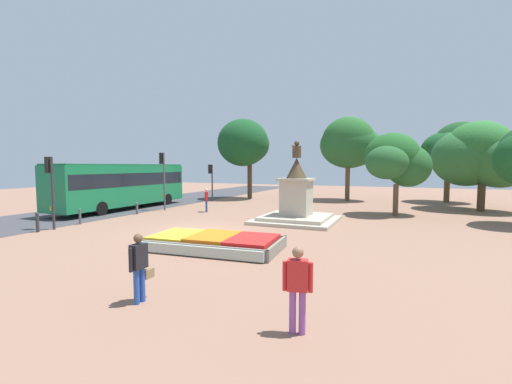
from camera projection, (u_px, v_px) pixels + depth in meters
The scene contains 19 objects.
ground_plane at pixel (199, 232), 16.44m from camera, with size 82.66×82.66×0.00m, color #8C6651.
street_asphalt_strip at pixel (48, 218), 20.65m from camera, with size 6.88×72.33×0.01m, color #3D3D42.
flower_planter at pixel (213, 243), 12.98m from camera, with size 5.32×3.03×0.54m.
statue_monument at pixel (296, 203), 19.35m from camera, with size 4.44×4.44×4.57m.
traffic_light_near_crossing at pixel (51, 180), 16.86m from camera, with size 0.41×0.29×3.61m.
traffic_light_mid_block at pixel (163, 171), 24.34m from camera, with size 0.42×0.31×4.10m.
traffic_light_far_corner at pixel (211, 175), 30.45m from camera, with size 0.41×0.30×3.29m.
city_bus at pixel (123, 183), 25.00m from camera, with size 2.64×11.27×3.30m.
pedestrian_with_handbag at pixel (140, 264), 7.86m from camera, with size 0.24×0.73×1.62m.
pedestrian_near_planter at pixel (298, 284), 6.37m from camera, with size 0.56×0.29×1.67m.
pedestrian_crossing_plaza at pixel (206, 198), 23.50m from camera, with size 0.40×0.49×1.63m.
kerb_bollard_mid_a at pixel (37, 222), 16.31m from camera, with size 0.16×0.16×0.96m.
kerb_bollard_mid_b at pixel (80, 216), 18.50m from camera, with size 0.14×0.14×0.88m.
kerb_bollard_north at pixel (137, 208), 22.41m from camera, with size 0.17×0.17×0.79m.
park_tree_far_left at pixel (351, 144), 30.94m from camera, with size 5.58×4.91×7.57m.
park_tree_behind_statue at pixel (243, 144), 32.69m from camera, with size 4.90×4.87×7.62m.
park_tree_far_right at pixel (480, 155), 24.10m from camera, with size 6.36×5.38×6.33m.
park_tree_mid_canopy at pixel (396, 161), 21.79m from camera, with size 4.09×3.82×5.29m.
park_tree_distant at pixel (454, 150), 29.29m from camera, with size 5.37×5.11×6.93m.
Camera 1 is at (8.97, -13.83, 3.15)m, focal length 24.00 mm.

